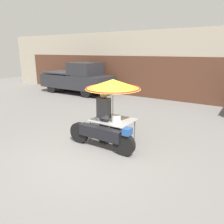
{
  "coord_description": "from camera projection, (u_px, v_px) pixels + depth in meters",
  "views": [
    {
      "loc": [
        3.34,
        -4.11,
        2.7
      ],
      "look_at": [
        -0.09,
        1.13,
        0.94
      ],
      "focal_mm": 35.0,
      "sensor_mm": 36.0,
      "label": 1
    }
  ],
  "objects": [
    {
      "name": "vendor_person",
      "position": [
        104.0,
        114.0,
        6.4
      ],
      "size": [
        0.38,
        0.22,
        1.61
      ],
      "color": "#2D2D33",
      "rests_on": "ground"
    },
    {
      "name": "pickup_truck",
      "position": [
        78.0,
        79.0,
        14.13
      ],
      "size": [
        4.86,
        1.88,
        2.0
      ],
      "color": "black",
      "rests_on": "ground"
    },
    {
      "name": "ground_plane",
      "position": [
        92.0,
        156.0,
        5.81
      ],
      "size": [
        36.0,
        36.0,
        0.0
      ],
      "primitive_type": "plane",
      "color": "slate"
    },
    {
      "name": "shopfront_building",
      "position": [
        187.0,
        65.0,
        12.35
      ],
      "size": [
        28.0,
        2.06,
        3.83
      ],
      "color": "#B2A893",
      "rests_on": "ground"
    },
    {
      "name": "vendor_motorcycle_cart",
      "position": [
        111.0,
        98.0,
        6.33
      ],
      "size": [
        2.19,
        1.63,
        1.91
      ],
      "color": "black",
      "rests_on": "ground"
    }
  ]
}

